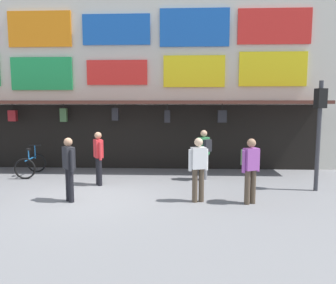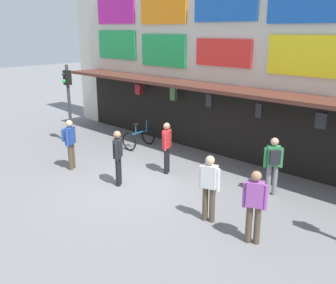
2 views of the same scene
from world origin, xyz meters
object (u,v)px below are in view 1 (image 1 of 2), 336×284
at_px(traffic_light_far, 319,118).
at_px(pedestrian_in_yellow, 69,166).
at_px(pedestrian_in_red, 204,151).
at_px(pedestrian_in_white, 250,166).
at_px(pedestrian_in_black, 198,166).
at_px(pedestrian_in_green, 98,155).
at_px(bicycle_parked, 31,165).

xyz_separation_m(traffic_light_far, pedestrian_in_yellow, (-6.87, -1.38, -1.19)).
bearing_deg(pedestrian_in_red, traffic_light_far, -20.01).
bearing_deg(pedestrian_in_white, pedestrian_in_black, 176.12).
distance_m(pedestrian_in_white, pedestrian_in_red, 2.71).
xyz_separation_m(pedestrian_in_white, pedestrian_in_green, (-4.33, 1.71, -0.04)).
bearing_deg(pedestrian_in_black, pedestrian_in_green, 151.88).
xyz_separation_m(bicycle_parked, pedestrian_in_green, (2.76, -1.22, 0.55)).
distance_m(traffic_light_far, pedestrian_in_red, 3.61).
distance_m(traffic_light_far, pedestrian_in_yellow, 7.11).
bearing_deg(bicycle_parked, pedestrian_in_yellow, -50.43).
bearing_deg(pedestrian_in_yellow, bicycle_parked, 129.57).
bearing_deg(pedestrian_in_white, pedestrian_in_green, 158.51).
bearing_deg(traffic_light_far, pedestrian_in_black, -160.29).
bearing_deg(pedestrian_in_white, pedestrian_in_red, 111.53).
bearing_deg(pedestrian_in_green, pedestrian_in_black, -28.12).
relative_size(pedestrian_in_yellow, pedestrian_in_black, 1.00).
bearing_deg(bicycle_parked, pedestrian_in_green, -23.87).
height_order(pedestrian_in_red, pedestrian_in_black, same).
relative_size(bicycle_parked, pedestrian_in_green, 0.73).
relative_size(pedestrian_in_red, pedestrian_in_black, 1.00).
distance_m(pedestrian_in_red, pedestrian_in_green, 3.44).
relative_size(pedestrian_in_red, pedestrian_in_green, 1.00).
height_order(pedestrian_in_black, pedestrian_in_green, same).
height_order(traffic_light_far, pedestrian_in_red, traffic_light_far).
height_order(bicycle_parked, pedestrian_in_yellow, pedestrian_in_yellow).
height_order(bicycle_parked, pedestrian_in_red, pedestrian_in_red).
height_order(bicycle_parked, pedestrian_in_black, pedestrian_in_black).
relative_size(pedestrian_in_white, pedestrian_in_black, 1.00).
bearing_deg(pedestrian_in_red, pedestrian_in_black, -97.33).
relative_size(traffic_light_far, bicycle_parked, 2.61).
bearing_deg(pedestrian_in_yellow, pedestrian_in_green, 79.51).
relative_size(traffic_light_far, pedestrian_in_green, 1.90).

